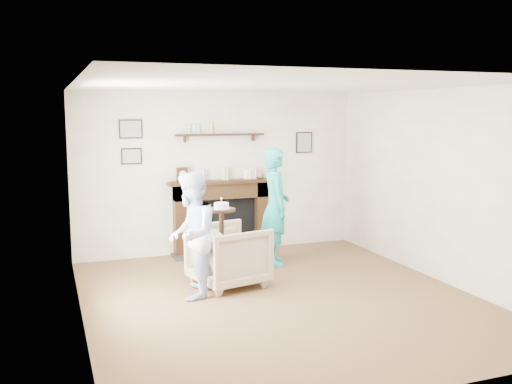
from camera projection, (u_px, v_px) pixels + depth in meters
ground at (280, 298)px, 6.78m from camera, size 5.00×5.00×0.00m
room_shell at (260, 158)px, 7.19m from camera, size 4.54×5.02×2.52m
armchair at (229, 285)px, 7.30m from camera, size 1.03×1.01×0.78m
man at (193, 296)px, 6.85m from camera, size 0.80×0.89×1.51m
woman at (275, 263)px, 8.34m from camera, size 0.52×0.68×1.69m
pedestal_table at (222, 231)px, 7.24m from camera, size 0.35×0.35×1.13m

